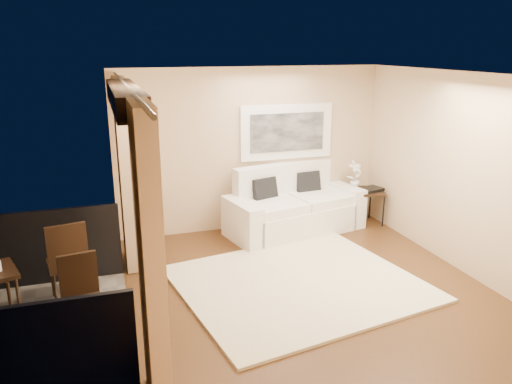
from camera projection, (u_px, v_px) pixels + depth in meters
name	position (u px, v px, depth m)	size (l,w,h in m)	color
floor	(309.00, 290.00, 6.41)	(5.00, 5.00, 0.00)	#513218
room_shell	(125.00, 97.00, 5.07)	(5.00, 6.40, 5.00)	white
balcony	(29.00, 319.00, 5.39)	(1.81, 2.60, 1.17)	#605B56
curtains	(135.00, 207.00, 5.41)	(0.16, 4.80, 2.64)	tan
artwork	(287.00, 132.00, 8.38)	(1.62, 0.07, 0.92)	white
rug	(298.00, 283.00, 6.55)	(2.98, 2.60, 0.04)	#FDF0CC
sofa	(292.00, 208.00, 8.39)	(2.43, 1.43, 1.10)	white
side_table	(366.00, 193.00, 8.65)	(0.70, 0.70, 0.61)	black
tray	(371.00, 189.00, 8.58)	(0.38, 0.28, 0.05)	black
orchid	(355.00, 175.00, 8.60)	(0.27, 0.18, 0.51)	white
balcony_chair_far	(68.00, 257.00, 5.92)	(0.52, 0.53, 1.05)	black
balcony_chair_near	(81.00, 290.00, 5.28)	(0.46, 0.46, 0.92)	black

